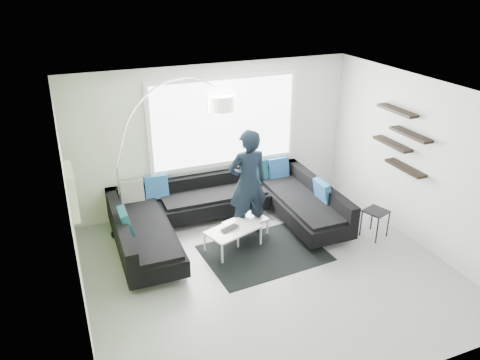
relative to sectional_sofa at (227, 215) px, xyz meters
name	(u,v)px	position (x,y,z in m)	size (l,w,h in m)	color
ground	(268,270)	(0.20, -1.30, -0.37)	(5.50, 5.50, 0.00)	gray
room_shell	(267,159)	(0.24, -1.09, 1.44)	(5.54, 5.04, 2.82)	silver
sectional_sofa	(227,215)	(0.00, 0.00, 0.00)	(3.90, 2.44, 0.84)	black
rug	(264,253)	(0.34, -0.84, -0.36)	(1.95, 1.42, 0.01)	black
coffee_table	(240,233)	(0.09, -0.36, -0.18)	(1.15, 0.67, 0.38)	silver
arc_lamp	(117,167)	(-1.73, 0.61, 0.96)	(2.49, 1.07, 2.65)	silver
side_table	(375,223)	(2.37, -1.07, -0.11)	(0.37, 0.37, 0.51)	black
person	(248,183)	(0.35, -0.10, 0.60)	(0.71, 0.47, 1.94)	black
laptop	(232,230)	(-0.12, -0.54, 0.02)	(0.40, 0.33, 0.03)	black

